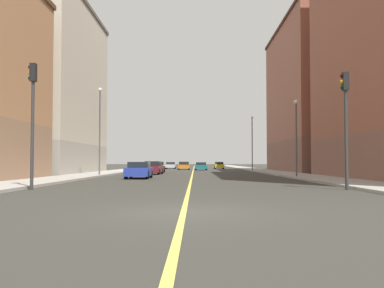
{
  "coord_description": "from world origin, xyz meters",
  "views": [
    {
      "loc": [
        0.32,
        -11.81,
        1.39
      ],
      "look_at": [
        -0.03,
        33.03,
        3.2
      ],
      "focal_mm": 40.06,
      "sensor_mm": 36.0,
      "label": 1
    }
  ],
  "objects_px": {
    "building_right_midblock": "(40,89)",
    "street_lamp_right_near": "(100,123)",
    "car_black": "(156,167)",
    "car_teal": "(201,166)",
    "car_maroon": "(153,168)",
    "traffic_light_left_near": "(345,113)",
    "street_lamp_left_near": "(296,129)",
    "street_lamp_left_far": "(252,138)",
    "building_left_mid": "(321,98)",
    "car_blue": "(139,170)",
    "car_orange": "(184,166)",
    "car_silver": "(171,165)",
    "car_yellow": "(219,165)",
    "traffic_light_right_near": "(32,108)"
  },
  "relations": [
    {
      "from": "building_left_mid",
      "to": "car_orange",
      "type": "xyz_separation_m",
      "value": [
        -18.82,
        14.44,
        -9.21
      ]
    },
    {
      "from": "street_lamp_right_near",
      "to": "car_maroon",
      "type": "relative_size",
      "value": 1.85
    },
    {
      "from": "car_teal",
      "to": "car_maroon",
      "type": "relative_size",
      "value": 0.94
    },
    {
      "from": "car_black",
      "to": "car_silver",
      "type": "bearing_deg",
      "value": 89.7
    },
    {
      "from": "building_right_midblock",
      "to": "car_yellow",
      "type": "xyz_separation_m",
      "value": [
        21.92,
        31.67,
        -8.9
      ]
    },
    {
      "from": "car_maroon",
      "to": "car_teal",
      "type": "bearing_deg",
      "value": 76.21
    },
    {
      "from": "street_lamp_left_near",
      "to": "car_yellow",
      "type": "bearing_deg",
      "value": 95.14
    },
    {
      "from": "building_right_midblock",
      "to": "building_left_mid",
      "type": "bearing_deg",
      "value": 15.0
    },
    {
      "from": "street_lamp_left_near",
      "to": "street_lamp_left_far",
      "type": "distance_m",
      "value": 27.55
    },
    {
      "from": "car_blue",
      "to": "car_silver",
      "type": "xyz_separation_m",
      "value": [
        -0.09,
        45.94,
        -0.04
      ]
    },
    {
      "from": "street_lamp_left_far",
      "to": "traffic_light_left_near",
      "type": "bearing_deg",
      "value": -91.38
    },
    {
      "from": "street_lamp_left_far",
      "to": "car_blue",
      "type": "height_order",
      "value": "street_lamp_left_far"
    },
    {
      "from": "street_lamp_left_far",
      "to": "car_black",
      "type": "relative_size",
      "value": 1.81
    },
    {
      "from": "traffic_light_left_near",
      "to": "street_lamp_left_near",
      "type": "distance_m",
      "value": 14.6
    },
    {
      "from": "building_left_mid",
      "to": "car_orange",
      "type": "relative_size",
      "value": 5.62
    },
    {
      "from": "building_right_midblock",
      "to": "street_lamp_right_near",
      "type": "distance_m",
      "value": 12.4
    },
    {
      "from": "street_lamp_left_far",
      "to": "car_black",
      "type": "bearing_deg",
      "value": -142.08
    },
    {
      "from": "building_left_mid",
      "to": "car_teal",
      "type": "bearing_deg",
      "value": 146.6
    },
    {
      "from": "building_left_mid",
      "to": "car_silver",
      "type": "height_order",
      "value": "building_left_mid"
    },
    {
      "from": "building_left_mid",
      "to": "car_maroon",
      "type": "relative_size",
      "value": 5.15
    },
    {
      "from": "street_lamp_left_near",
      "to": "street_lamp_right_near",
      "type": "height_order",
      "value": "street_lamp_right_near"
    },
    {
      "from": "car_maroon",
      "to": "traffic_light_left_near",
      "type": "bearing_deg",
      "value": -64.47
    },
    {
      "from": "car_black",
      "to": "car_teal",
      "type": "height_order",
      "value": "car_black"
    },
    {
      "from": "traffic_light_left_near",
      "to": "street_lamp_left_far",
      "type": "height_order",
      "value": "street_lamp_left_far"
    },
    {
      "from": "traffic_light_right_near",
      "to": "car_black",
      "type": "relative_size",
      "value": 1.43
    },
    {
      "from": "car_blue",
      "to": "car_orange",
      "type": "relative_size",
      "value": 1.09
    },
    {
      "from": "street_lamp_right_near",
      "to": "street_lamp_left_far",
      "type": "bearing_deg",
      "value": 52.8
    },
    {
      "from": "street_lamp_left_near",
      "to": "street_lamp_right_near",
      "type": "bearing_deg",
      "value": 165.04
    },
    {
      "from": "car_silver",
      "to": "car_yellow",
      "type": "relative_size",
      "value": 1.04
    },
    {
      "from": "traffic_light_right_near",
      "to": "street_lamp_left_near",
      "type": "distance_m",
      "value": 21.93
    },
    {
      "from": "building_left_mid",
      "to": "car_blue",
      "type": "distance_m",
      "value": 32.4
    },
    {
      "from": "traffic_light_left_near",
      "to": "building_left_mid",
      "type": "bearing_deg",
      "value": 75.26
    },
    {
      "from": "car_orange",
      "to": "car_silver",
      "type": "bearing_deg",
      "value": 106.78
    },
    {
      "from": "building_left_mid",
      "to": "car_maroon",
      "type": "distance_m",
      "value": 25.91
    },
    {
      "from": "car_silver",
      "to": "building_right_midblock",
      "type": "bearing_deg",
      "value": -111.5
    },
    {
      "from": "car_teal",
      "to": "car_silver",
      "type": "relative_size",
      "value": 0.95
    },
    {
      "from": "car_black",
      "to": "car_orange",
      "type": "bearing_deg",
      "value": 81.34
    },
    {
      "from": "traffic_light_left_near",
      "to": "car_silver",
      "type": "distance_m",
      "value": 60.96
    },
    {
      "from": "traffic_light_right_near",
      "to": "car_black",
      "type": "height_order",
      "value": "traffic_light_right_near"
    },
    {
      "from": "car_blue",
      "to": "car_teal",
      "type": "distance_m",
      "value": 33.48
    },
    {
      "from": "traffic_light_right_near",
      "to": "car_blue",
      "type": "bearing_deg",
      "value": 75.86
    },
    {
      "from": "car_maroon",
      "to": "car_orange",
      "type": "bearing_deg",
      "value": 84.33
    },
    {
      "from": "car_silver",
      "to": "car_maroon",
      "type": "distance_m",
      "value": 34.87
    },
    {
      "from": "car_maroon",
      "to": "street_lamp_left_near",
      "type": "bearing_deg",
      "value": -38.56
    },
    {
      "from": "street_lamp_left_near",
      "to": "street_lamp_right_near",
      "type": "relative_size",
      "value": 0.78
    },
    {
      "from": "building_left_mid",
      "to": "car_teal",
      "type": "height_order",
      "value": "building_left_mid"
    },
    {
      "from": "building_left_mid",
      "to": "street_lamp_left_far",
      "type": "relative_size",
      "value": 2.89
    },
    {
      "from": "street_lamp_left_near",
      "to": "car_yellow",
      "type": "distance_m",
      "value": 44.43
    },
    {
      "from": "traffic_light_left_near",
      "to": "car_blue",
      "type": "height_order",
      "value": "traffic_light_left_near"
    },
    {
      "from": "traffic_light_left_near",
      "to": "car_orange",
      "type": "distance_m",
      "value": 51.6
    }
  ]
}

